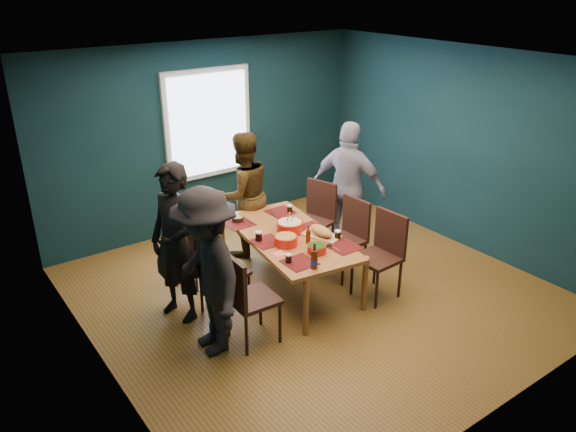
% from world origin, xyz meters
% --- Properties ---
extents(room, '(5.01, 5.01, 2.71)m').
position_xyz_m(room, '(0.00, 0.27, 1.37)').
color(room, brown).
rests_on(room, ground).
extents(dining_table, '(1.19, 2.00, 0.72)m').
position_xyz_m(dining_table, '(-0.19, 0.23, 0.65)').
color(dining_table, '#9A5F2E').
rests_on(dining_table, floor).
extents(chair_left_far, '(0.46, 0.46, 0.84)m').
position_xyz_m(chair_left_far, '(-1.10, 0.99, 0.49)').
color(chair_left_far, black).
rests_on(chair_left_far, floor).
extents(chair_left_mid, '(0.54, 0.54, 0.97)m').
position_xyz_m(chair_left_mid, '(-1.15, 0.23, 0.57)').
color(chair_left_mid, black).
rests_on(chair_left_mid, floor).
extents(chair_left_near, '(0.48, 0.48, 1.01)m').
position_xyz_m(chair_left_near, '(-1.19, -0.38, 0.59)').
color(chair_left_near, black).
rests_on(chair_left_near, floor).
extents(chair_right_far, '(0.57, 0.57, 1.02)m').
position_xyz_m(chair_right_far, '(0.64, 0.77, 0.59)').
color(chair_right_far, black).
rests_on(chair_right_far, floor).
extents(chair_right_mid, '(0.47, 0.47, 0.99)m').
position_xyz_m(chair_right_mid, '(0.65, 0.12, 0.57)').
color(chair_right_mid, black).
rests_on(chair_right_mid, floor).
extents(chair_right_near, '(0.48, 0.48, 1.02)m').
position_xyz_m(chair_right_near, '(0.63, -0.49, 0.59)').
color(chair_right_near, black).
rests_on(chair_right_near, floor).
extents(person_far_left, '(0.62, 0.75, 1.77)m').
position_xyz_m(person_far_left, '(-1.50, 0.48, 0.89)').
color(person_far_left, black).
rests_on(person_far_left, floor).
extents(person_back, '(0.84, 0.67, 1.69)m').
position_xyz_m(person_back, '(-0.12, 1.37, 0.84)').
color(person_back, black).
rests_on(person_back, floor).
extents(person_right, '(0.82, 1.13, 1.78)m').
position_xyz_m(person_right, '(1.09, 0.66, 0.89)').
color(person_right, white).
rests_on(person_right, floor).
extents(person_near_left, '(0.75, 1.18, 1.74)m').
position_xyz_m(person_near_left, '(-1.53, -0.25, 0.87)').
color(person_near_left, black).
rests_on(person_near_left, floor).
extents(bowl_salad, '(0.27, 0.27, 0.11)m').
position_xyz_m(bowl_salad, '(-0.38, 0.05, 0.78)').
color(bowl_salad, red).
rests_on(bowl_salad, dining_table).
extents(bowl_dumpling, '(0.31, 0.31, 0.29)m').
position_xyz_m(bowl_dumpling, '(-0.14, 0.30, 0.79)').
color(bowl_dumpling, red).
rests_on(bowl_dumpling, dining_table).
extents(bowl_herbs, '(0.21, 0.21, 0.09)m').
position_xyz_m(bowl_herbs, '(-0.21, -0.30, 0.77)').
color(bowl_herbs, red).
rests_on(bowl_herbs, dining_table).
extents(cutting_board, '(0.36, 0.57, 0.12)m').
position_xyz_m(cutting_board, '(0.08, -0.01, 0.77)').
color(cutting_board, '#D3BA71').
rests_on(cutting_board, dining_table).
extents(small_bowl, '(0.15, 0.15, 0.06)m').
position_xyz_m(small_bowl, '(-0.48, 0.92, 0.75)').
color(small_bowl, black).
rests_on(small_bowl, dining_table).
extents(beer_bottle_a, '(0.08, 0.08, 0.29)m').
position_xyz_m(beer_bottle_a, '(-0.46, -0.57, 0.82)').
color(beer_bottle_a, '#4B1E0D').
rests_on(beer_bottle_a, dining_table).
extents(beer_bottle_b, '(0.05, 0.05, 0.21)m').
position_xyz_m(beer_bottle_b, '(-0.14, -0.06, 0.80)').
color(beer_bottle_b, '#4B1E0D').
rests_on(beer_bottle_b, dining_table).
extents(cola_glass_a, '(0.07, 0.07, 0.10)m').
position_xyz_m(cola_glass_a, '(-0.60, -0.31, 0.77)').
color(cola_glass_a, black).
rests_on(cola_glass_a, dining_table).
extents(cola_glass_b, '(0.07, 0.07, 0.10)m').
position_xyz_m(cola_glass_b, '(0.20, -0.18, 0.77)').
color(cola_glass_b, black).
rests_on(cola_glass_b, dining_table).
extents(cola_glass_c, '(0.07, 0.07, 0.10)m').
position_xyz_m(cola_glass_c, '(0.20, 0.77, 0.77)').
color(cola_glass_c, black).
rests_on(cola_glass_c, dining_table).
extents(cola_glass_d, '(0.08, 0.08, 0.11)m').
position_xyz_m(cola_glass_d, '(-0.57, 0.31, 0.78)').
color(cola_glass_d, black).
rests_on(cola_glass_d, dining_table).
extents(napkin_a, '(0.21, 0.21, 0.00)m').
position_xyz_m(napkin_a, '(0.18, 0.28, 0.72)').
color(napkin_a, '#E6606B').
rests_on(napkin_a, dining_table).
extents(napkin_b, '(0.13, 0.13, 0.00)m').
position_xyz_m(napkin_b, '(-0.56, -0.09, 0.72)').
color(napkin_b, '#E6606B').
rests_on(napkin_b, dining_table).
extents(napkin_c, '(0.16, 0.16, 0.00)m').
position_xyz_m(napkin_c, '(0.15, -0.42, 0.72)').
color(napkin_c, '#E6606B').
rests_on(napkin_c, dining_table).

